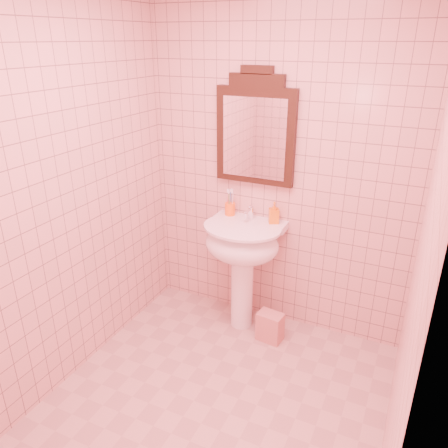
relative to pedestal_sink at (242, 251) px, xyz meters
The scene contains 8 objects.
floor 1.11m from the pedestal_sink, 78.85° to the right, with size 2.20×2.20×0.00m, color tan.
back_wall 0.65m from the pedestal_sink, 53.10° to the left, with size 2.00×0.02×2.50m, color #CD9B8F.
pedestal_sink is the anchor object (origin of this frame).
faucet 0.29m from the pedestal_sink, 90.00° to the left, with size 0.04×0.16×0.11m.
mirror 0.88m from the pedestal_sink, 90.00° to the left, with size 0.59×0.06×0.82m.
toothbrush_cup 0.34m from the pedestal_sink, 138.04° to the left, with size 0.08×0.08×0.18m.
soap_dispenser 0.37m from the pedestal_sink, 39.68° to the left, with size 0.07×0.07×0.16m, color orange.
towel 0.62m from the pedestal_sink, 16.81° to the right, with size 0.19×0.12×0.23m, color tan.
Camera 1 is at (0.94, -1.82, 2.13)m, focal length 35.00 mm.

